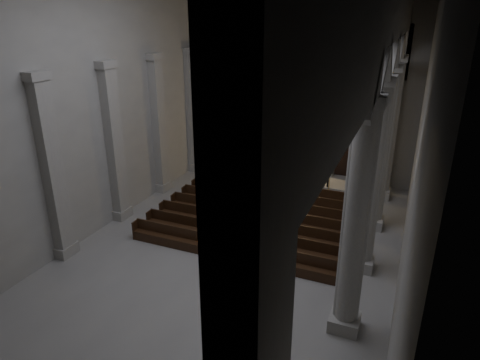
{
  "coord_description": "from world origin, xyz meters",
  "views": [
    {
      "loc": [
        6.76,
        -14.74,
        10.15
      ],
      "look_at": [
        -0.67,
        3.0,
        2.5
      ],
      "focal_mm": 32.0,
      "sensor_mm": 36.0,
      "label": 1
    }
  ],
  "objects_px": {
    "pews": "(256,219)",
    "altar_rail": "(290,174)",
    "candle_stand_left": "(248,174)",
    "candle_stand_right": "(329,184)",
    "altar": "(283,165)",
    "worshipper": "(300,199)"
  },
  "relations": [
    {
      "from": "pews",
      "to": "altar_rail",
      "type": "bearing_deg",
      "value": 90.0
    },
    {
      "from": "candle_stand_left",
      "to": "candle_stand_right",
      "type": "bearing_deg",
      "value": 1.75
    },
    {
      "from": "candle_stand_left",
      "to": "pews",
      "type": "distance_m",
      "value": 6.2
    },
    {
      "from": "altar",
      "to": "altar_rail",
      "type": "bearing_deg",
      "value": -56.71
    },
    {
      "from": "altar_rail",
      "to": "candle_stand_left",
      "type": "height_order",
      "value": "candle_stand_left"
    },
    {
      "from": "pews",
      "to": "worshipper",
      "type": "xyz_separation_m",
      "value": [
        1.59,
        2.67,
        0.25
      ]
    },
    {
      "from": "altar_rail",
      "to": "pews",
      "type": "bearing_deg",
      "value": -90.0
    },
    {
      "from": "altar",
      "to": "pews",
      "type": "height_order",
      "value": "altar"
    },
    {
      "from": "altar_rail",
      "to": "candle_stand_right",
      "type": "relative_size",
      "value": 3.18
    },
    {
      "from": "candle_stand_right",
      "to": "candle_stand_left",
      "type": "bearing_deg",
      "value": -178.25
    },
    {
      "from": "altar",
      "to": "candle_stand_right",
      "type": "bearing_deg",
      "value": -25.51
    },
    {
      "from": "pews",
      "to": "candle_stand_left",
      "type": "bearing_deg",
      "value": 115.43
    },
    {
      "from": "candle_stand_right",
      "to": "pews",
      "type": "xyz_separation_m",
      "value": [
        -2.52,
        -5.76,
        -0.11
      ]
    },
    {
      "from": "altar_rail",
      "to": "altar",
      "type": "bearing_deg",
      "value": 123.29
    },
    {
      "from": "candle_stand_left",
      "to": "worshipper",
      "type": "height_order",
      "value": "candle_stand_left"
    },
    {
      "from": "altar_rail",
      "to": "pews",
      "type": "relative_size",
      "value": 0.5
    },
    {
      "from": "altar_rail",
      "to": "worshipper",
      "type": "bearing_deg",
      "value": -64.5
    },
    {
      "from": "candle_stand_right",
      "to": "altar",
      "type": "bearing_deg",
      "value": 154.49
    },
    {
      "from": "pews",
      "to": "worshipper",
      "type": "bearing_deg",
      "value": 59.2
    },
    {
      "from": "altar_rail",
      "to": "worshipper",
      "type": "xyz_separation_m",
      "value": [
        1.59,
        -3.33,
        -0.07
      ]
    },
    {
      "from": "candle_stand_right",
      "to": "worshipper",
      "type": "distance_m",
      "value": 3.23
    },
    {
      "from": "candle_stand_right",
      "to": "pews",
      "type": "distance_m",
      "value": 6.29
    }
  ]
}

